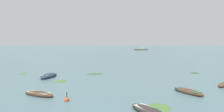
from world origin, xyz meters
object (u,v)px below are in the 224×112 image
Objects in this scene: rowboat_1 at (188,92)px; ferry_0 at (141,50)px; rowboat_0 at (49,76)px; mooring_buoy at (67,100)px; rowboat_3 at (39,94)px.

ferry_0 is at bearing 84.69° from rowboat_1.
rowboat_0 is 5.15× the size of mooring_buoy.
rowboat_1 is 12.92m from rowboat_3.
ferry_0 reaches higher than rowboat_0.
rowboat_3 is 143.46m from ferry_0.
mooring_buoy reaches higher than rowboat_3.
ferry_0 is 13.04× the size of mooring_buoy.
rowboat_0 is at bearing 102.88° from rowboat_3.
ferry_0 is (13.03, 140.06, 0.29)m from rowboat_1.
rowboat_1 is 10.49m from mooring_buoy.
rowboat_1 is 140.67m from ferry_0.
rowboat_0 is 0.39× the size of ferry_0.
rowboat_3 is 3.98× the size of mooring_buoy.
rowboat_3 is at bearing 148.82° from mooring_buoy.
ferry_0 reaches higher than mooring_buoy.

